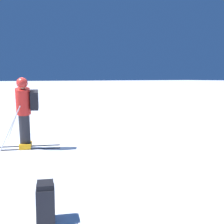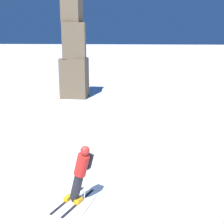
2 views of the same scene
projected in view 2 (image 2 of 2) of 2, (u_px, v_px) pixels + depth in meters
The scene contains 3 objects.
ground_plane at pixel (68, 201), 8.99m from camera, with size 300.00×300.00×0.00m, color white.
skier at pixel (81, 171), 8.65m from camera, with size 1.40×1.75×1.80m.
rock_pillar at pixel (74, 50), 23.04m from camera, with size 1.95×1.72×8.51m.
Camera 2 is at (2.12, -7.92, 4.67)m, focal length 50.00 mm.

